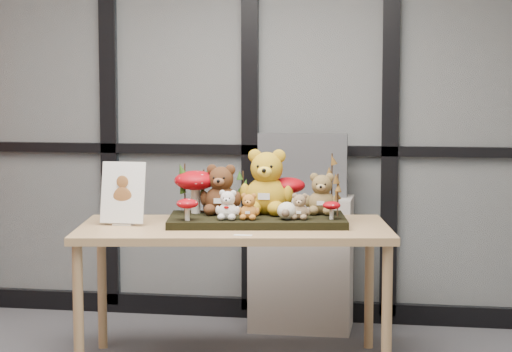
% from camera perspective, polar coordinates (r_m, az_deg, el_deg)
% --- Properties ---
extents(room_shell, '(5.00, 5.00, 5.00)m').
position_cam_1_polar(room_shell, '(3.44, -15.24, 9.32)').
color(room_shell, '#B4B1AA').
rests_on(room_shell, floor).
extents(glass_partition, '(4.90, 0.06, 2.78)m').
position_cam_1_polar(glass_partition, '(5.77, -4.79, 5.32)').
color(glass_partition, '#2D383F').
rests_on(glass_partition, floor).
extents(display_table, '(1.68, 1.04, 0.73)m').
position_cam_1_polar(display_table, '(4.72, -1.36, -3.86)').
color(display_table, '#A27C58').
rests_on(display_table, floor).
extents(diorama_tray, '(0.96, 0.60, 0.04)m').
position_cam_1_polar(diorama_tray, '(4.76, 0.07, -2.73)').
color(diorama_tray, black).
rests_on(diorama_tray, display_table).
extents(bear_pooh_yellow, '(0.32, 0.30, 0.37)m').
position_cam_1_polar(bear_pooh_yellow, '(4.83, 0.67, -0.15)').
color(bear_pooh_yellow, gold).
rests_on(bear_pooh_yellow, diorama_tray).
extents(bear_brown_medium, '(0.25, 0.23, 0.29)m').
position_cam_1_polar(bear_brown_medium, '(4.82, -2.16, -0.67)').
color(bear_brown_medium, '#482814').
rests_on(bear_brown_medium, diorama_tray).
extents(bear_tan_back, '(0.21, 0.19, 0.24)m').
position_cam_1_polar(bear_tan_back, '(4.84, 4.07, -0.96)').
color(bear_tan_back, olive).
rests_on(bear_tan_back, diorama_tray).
extents(bear_small_yellow, '(0.13, 0.12, 0.15)m').
position_cam_1_polar(bear_small_yellow, '(4.64, -0.44, -1.80)').
color(bear_small_yellow, '#BC6F26').
rests_on(bear_small_yellow, diorama_tray).
extents(bear_white_bow, '(0.14, 0.13, 0.16)m').
position_cam_1_polar(bear_white_bow, '(4.63, -1.74, -1.69)').
color(bear_white_bow, silver).
rests_on(bear_white_bow, diorama_tray).
extents(bear_beige_small, '(0.13, 0.12, 0.14)m').
position_cam_1_polar(bear_beige_small, '(4.65, 2.71, -1.79)').
color(bear_beige_small, '#876C4C').
rests_on(bear_beige_small, diorama_tray).
extents(plush_cream_hedgehog, '(0.09, 0.08, 0.10)m').
position_cam_1_polar(plush_cream_hedgehog, '(4.64, 1.91, -2.09)').
color(plush_cream_hedgehog, silver).
rests_on(plush_cream_hedgehog, diorama_tray).
extents(mushroom_back_left, '(0.22, 0.22, 0.25)m').
position_cam_1_polar(mushroom_back_left, '(4.87, -3.74, -0.85)').
color(mushroom_back_left, '#92040C').
rests_on(mushroom_back_left, diorama_tray).
extents(mushroom_back_right, '(0.19, 0.19, 0.21)m').
position_cam_1_polar(mushroom_back_right, '(4.88, 1.96, -1.06)').
color(mushroom_back_right, '#92040C').
rests_on(mushroom_back_right, diorama_tray).
extents(mushroom_front_left, '(0.11, 0.11, 0.12)m').
position_cam_1_polar(mushroom_front_left, '(4.62, -4.25, -2.00)').
color(mushroom_front_left, '#92040C').
rests_on(mushroom_front_left, diorama_tray).
extents(mushroom_front_right, '(0.09, 0.09, 0.10)m').
position_cam_1_polar(mushroom_front_right, '(4.66, 4.67, -2.06)').
color(mushroom_front_right, '#92040C').
rests_on(mushroom_front_right, diorama_tray).
extents(sprig_green_far_left, '(0.05, 0.05, 0.26)m').
position_cam_1_polar(sprig_green_far_left, '(4.87, -4.40, -0.76)').
color(sprig_green_far_left, '#123B0D').
rests_on(sprig_green_far_left, diorama_tray).
extents(sprig_green_mid_left, '(0.05, 0.05, 0.23)m').
position_cam_1_polar(sprig_green_mid_left, '(4.92, -3.23, -0.91)').
color(sprig_green_mid_left, '#123B0D').
rests_on(sprig_green_mid_left, diorama_tray).
extents(sprig_dry_far_right, '(0.05, 0.05, 0.32)m').
position_cam_1_polar(sprig_dry_far_right, '(4.85, 4.69, -0.47)').
color(sprig_dry_far_right, brown).
rests_on(sprig_dry_far_right, diorama_tray).
extents(sprig_dry_mid_right, '(0.05, 0.05, 0.22)m').
position_cam_1_polar(sprig_dry_mid_right, '(4.74, 5.05, -1.19)').
color(sprig_dry_mid_right, brown).
rests_on(sprig_dry_mid_right, diorama_tray).
extents(sprig_green_centre, '(0.05, 0.05, 0.22)m').
position_cam_1_polar(sprig_green_centre, '(4.92, -0.80, -0.94)').
color(sprig_green_centre, '#123B0D').
rests_on(sprig_green_centre, diorama_tray).
extents(sign_holder, '(0.23, 0.07, 0.32)m').
position_cam_1_polar(sign_holder, '(4.75, -8.19, -1.19)').
color(sign_holder, silver).
rests_on(sign_holder, display_table).
extents(label_card, '(0.09, 0.03, 0.00)m').
position_cam_1_polar(label_card, '(4.40, -0.81, -3.67)').
color(label_card, white).
rests_on(label_card, display_table).
extents(cabinet, '(0.59, 0.35, 0.79)m').
position_cam_1_polar(cabinet, '(5.51, 2.82, -5.37)').
color(cabinet, '#AFA69C').
rests_on(cabinet, floor).
extents(monitor, '(0.53, 0.05, 0.37)m').
position_cam_1_polar(monitor, '(5.45, 2.87, 0.68)').
color(monitor, '#4C4F53').
rests_on(monitor, cabinet).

